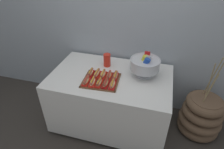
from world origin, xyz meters
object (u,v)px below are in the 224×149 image
at_px(hot_dog_2, 99,83).
at_px(hot_dog_4, 112,84).
at_px(hot_dog_0, 86,81).
at_px(floor_vase, 201,115).
at_px(hot_dog_3, 106,83).
at_px(hot_dog_9, 115,76).
at_px(punch_bowl, 145,64).
at_px(cup_stack, 107,60).
at_px(hot_dog_5, 90,73).
at_px(hot_dog_6, 97,74).
at_px(hot_dog_7, 103,74).
at_px(hot_dog_1, 93,82).
at_px(hot_dog_8, 109,75).
at_px(buffet_table, 111,98).
at_px(serving_tray, 101,80).

relative_size(hot_dog_2, hot_dog_4, 0.92).
distance_m(hot_dog_0, hot_dog_2, 0.15).
bearing_deg(floor_vase, hot_dog_3, -162.35).
height_order(hot_dog_9, punch_bowl, punch_bowl).
bearing_deg(cup_stack, punch_bowl, -10.38).
xyz_separation_m(hot_dog_5, hot_dog_6, (0.07, 0.01, -0.00)).
height_order(hot_dog_2, cup_stack, cup_stack).
height_order(hot_dog_0, hot_dog_7, hot_dog_0).
relative_size(hot_dog_1, hot_dog_7, 1.02).
height_order(hot_dog_7, hot_dog_8, hot_dog_7).
bearing_deg(hot_dog_6, hot_dog_7, 3.87).
height_order(hot_dog_4, punch_bowl, punch_bowl).
relative_size(hot_dog_4, hot_dog_9, 0.94).
relative_size(hot_dog_9, cup_stack, 1.11).
xyz_separation_m(buffet_table, hot_dog_8, (-0.01, -0.05, 0.39)).
bearing_deg(punch_bowl, hot_dog_0, -150.18).
bearing_deg(hot_dog_7, cup_stack, 95.78).
bearing_deg(hot_dog_0, buffet_table, 45.84).
xyz_separation_m(floor_vase, hot_dog_7, (-1.23, -0.20, 0.53)).
bearing_deg(floor_vase, hot_dog_0, -164.52).
bearing_deg(hot_dog_4, hot_dog_8, 118.31).
height_order(serving_tray, hot_dog_3, hot_dog_3).
xyz_separation_m(buffet_table, hot_dog_2, (-0.07, -0.22, 0.39)).
relative_size(buffet_table, hot_dog_7, 8.39).
distance_m(hot_dog_3, cup_stack, 0.43).
bearing_deg(punch_bowl, hot_dog_9, -152.98).
distance_m(hot_dog_3, hot_dog_9, 0.18).
bearing_deg(hot_dog_6, hot_dog_8, 3.87).
bearing_deg(punch_bowl, hot_dog_6, -162.03).
distance_m(hot_dog_5, hot_dog_8, 0.23).
relative_size(hot_dog_3, hot_dog_6, 0.88).
distance_m(serving_tray, cup_stack, 0.35).
height_order(buffet_table, punch_bowl, punch_bowl).
xyz_separation_m(hot_dog_1, hot_dog_3, (0.15, 0.01, 0.00)).
height_order(floor_vase, hot_dog_8, floor_vase).
distance_m(hot_dog_7, hot_dog_8, 0.08).
distance_m(floor_vase, hot_dog_7, 1.35).
bearing_deg(hot_dog_8, hot_dog_6, -176.13).
distance_m(hot_dog_6, hot_dog_9, 0.23).
relative_size(hot_dog_4, hot_dog_7, 1.01).
distance_m(hot_dog_4, hot_dog_9, 0.17).
bearing_deg(hot_dog_0, hot_dog_6, 69.42).
bearing_deg(hot_dog_4, hot_dog_7, 136.14).
height_order(hot_dog_1, hot_dog_6, hot_dog_1).
bearing_deg(cup_stack, hot_dog_5, -114.79).
distance_m(hot_dog_0, cup_stack, 0.45).
height_order(hot_dog_4, cup_stack, cup_stack).
relative_size(hot_dog_2, hot_dog_8, 1.00).
height_order(hot_dog_3, hot_dog_5, hot_dog_3).
bearing_deg(hot_dog_9, hot_dog_2, -128.41).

